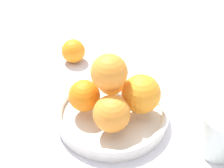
# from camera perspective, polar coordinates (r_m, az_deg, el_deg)

# --- Properties ---
(ground_plane) EXTENTS (4.00, 4.00, 0.00)m
(ground_plane) POSITION_cam_1_polar(r_m,az_deg,el_deg) (0.70, 0.00, -6.56)
(ground_plane) COLOR silver
(fruit_bowl) EXTENTS (0.25, 0.25, 0.03)m
(fruit_bowl) POSITION_cam_1_polar(r_m,az_deg,el_deg) (0.69, 0.00, -5.57)
(fruit_bowl) COLOR silver
(fruit_bowl) RESTS_ON ground_plane
(orange_pile) EXTENTS (0.18, 0.19, 0.14)m
(orange_pile) POSITION_cam_1_polar(r_m,az_deg,el_deg) (0.65, 0.61, -1.39)
(orange_pile) COLOR orange
(orange_pile) RESTS_ON fruit_bowl
(stray_orange) EXTENTS (0.07, 0.07, 0.07)m
(stray_orange) POSITION_cam_1_polar(r_m,az_deg,el_deg) (0.88, -7.08, 6.01)
(stray_orange) COLOR orange
(stray_orange) RESTS_ON ground_plane
(drinking_glass) EXTENTS (0.08, 0.08, 0.09)m
(drinking_glass) POSITION_cam_1_polar(r_m,az_deg,el_deg) (0.64, 19.15, -8.73)
(drinking_glass) COLOR silver
(drinking_glass) RESTS_ON ground_plane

